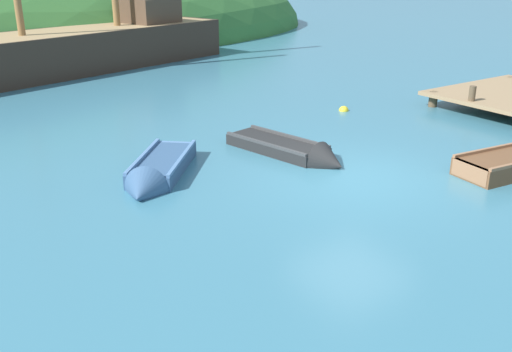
{
  "coord_description": "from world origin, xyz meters",
  "views": [
    {
      "loc": [
        -8.46,
        -8.45,
        4.5
      ],
      "look_at": [
        -2.22,
        0.64,
        0.31
      ],
      "focal_mm": 40.13,
      "sensor_mm": 36.0,
      "label": 1
    }
  ],
  "objects_px": {
    "rowboat_far": "(294,153)",
    "rowboat_center": "(157,174)",
    "buoy_yellow": "(344,111)",
    "sailing_ship": "(83,54)"
  },
  "relations": [
    {
      "from": "buoy_yellow",
      "to": "rowboat_far",
      "type": "bearing_deg",
      "value": -147.2
    },
    {
      "from": "sailing_ship",
      "to": "buoy_yellow",
      "type": "height_order",
      "value": "sailing_ship"
    },
    {
      "from": "rowboat_far",
      "to": "rowboat_center",
      "type": "xyz_separation_m",
      "value": [
        -3.41,
        0.48,
        0.02
      ]
    },
    {
      "from": "rowboat_far",
      "to": "buoy_yellow",
      "type": "bearing_deg",
      "value": 111.21
    },
    {
      "from": "rowboat_far",
      "to": "buoy_yellow",
      "type": "height_order",
      "value": "rowboat_far"
    },
    {
      "from": "rowboat_center",
      "to": "sailing_ship",
      "type": "bearing_deg",
      "value": -151.38
    },
    {
      "from": "sailing_ship",
      "to": "rowboat_far",
      "type": "xyz_separation_m",
      "value": [
        0.27,
        -14.44,
        -0.56
      ]
    },
    {
      "from": "rowboat_center",
      "to": "rowboat_far",
      "type": "bearing_deg",
      "value": 123.29
    },
    {
      "from": "rowboat_far",
      "to": "rowboat_center",
      "type": "height_order",
      "value": "rowboat_center"
    },
    {
      "from": "rowboat_center",
      "to": "buoy_yellow",
      "type": "bearing_deg",
      "value": 147.25
    }
  ]
}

